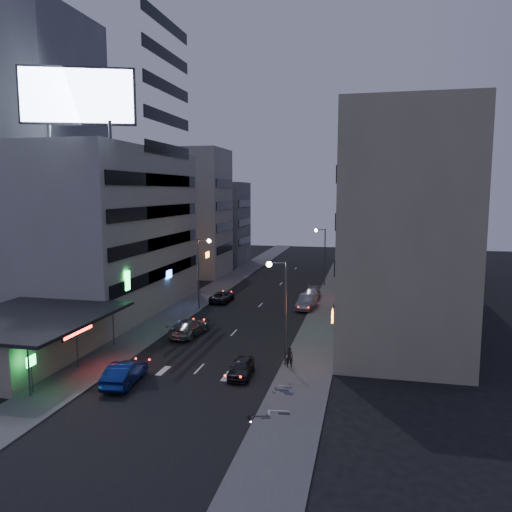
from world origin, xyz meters
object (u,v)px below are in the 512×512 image
(scooter_black_a, at_px, (270,407))
(scooter_black_b, at_px, (289,383))
(road_car_silver, at_px, (189,327))
(road_car_blue, at_px, (125,373))
(parked_car_right_far, at_px, (312,294))
(person, at_px, (289,357))
(parked_car_right_near, at_px, (241,367))
(scooter_silver_a, at_px, (290,402))
(scooter_blue, at_px, (294,386))
(parked_car_right_mid, at_px, (307,302))
(parked_car_left, at_px, (222,297))
(scooter_silver_b, at_px, (293,379))

(scooter_black_a, xyz_separation_m, scooter_black_b, (0.54, 4.08, -0.01))
(road_car_silver, bearing_deg, road_car_blue, 94.78)
(parked_car_right_far, xyz_separation_m, person, (1.07, -24.94, 0.24))
(parked_car_right_far, relative_size, scooter_black_b, 2.85)
(parked_car_right_far, relative_size, road_car_silver, 0.85)
(parked_car_right_near, relative_size, person, 2.44)
(scooter_silver_a, distance_m, scooter_blue, 2.70)
(parked_car_right_mid, xyz_separation_m, parked_car_left, (-10.52, 1.46, -0.15))
(person, bearing_deg, scooter_black_a, 85.05)
(scooter_blue, xyz_separation_m, scooter_black_b, (-0.43, 0.54, -0.01))
(parked_car_left, xyz_separation_m, scooter_black_b, (12.29, -25.37, -0.03))
(road_car_silver, distance_m, scooter_blue, 16.38)
(parked_car_left, bearing_deg, scooter_silver_b, 117.20)
(scooter_black_a, height_order, scooter_silver_a, scooter_silver_a)
(parked_car_left, distance_m, scooter_black_a, 31.71)
(road_car_blue, relative_size, scooter_silver_a, 2.50)
(road_car_blue, bearing_deg, road_car_silver, -96.29)
(road_car_silver, xyz_separation_m, person, (10.54, -6.66, 0.12))
(parked_car_right_far, xyz_separation_m, road_car_blue, (-9.68, -30.48, 0.13))
(scooter_black_a, distance_m, scooter_blue, 3.68)
(road_car_silver, xyz_separation_m, scooter_silver_a, (11.77, -14.21, -0.07))
(scooter_black_a, relative_size, scooter_silver_b, 1.02)
(parked_car_right_mid, height_order, parked_car_right_far, parked_car_right_mid)
(parked_car_left, relative_size, scooter_silver_b, 2.87)
(parked_car_right_far, distance_m, scooter_silver_b, 28.64)
(road_car_silver, bearing_deg, scooter_silver_b, 143.57)
(person, bearing_deg, scooter_black_b, 92.99)
(road_car_blue, distance_m, scooter_blue, 11.88)
(road_car_blue, bearing_deg, scooter_silver_b, -175.95)
(parked_car_left, bearing_deg, person, 119.37)
(parked_car_left, relative_size, parked_car_right_far, 1.01)
(road_car_silver, distance_m, scooter_black_b, 15.70)
(parked_car_left, distance_m, person, 24.04)
(scooter_black_a, xyz_separation_m, scooter_silver_a, (1.09, 0.85, 0.09))
(parked_car_right_near, bearing_deg, parked_car_left, 106.74)
(parked_car_right_mid, distance_m, road_car_silver, 16.01)
(scooter_black_b, bearing_deg, road_car_silver, 38.60)
(parked_car_left, relative_size, scooter_black_a, 2.82)
(person, bearing_deg, scooter_silver_b, 96.68)
(parked_car_right_mid, relative_size, scooter_silver_a, 2.50)
(scooter_blue, height_order, scooter_black_b, scooter_blue)
(road_car_blue, distance_m, scooter_silver_b, 11.72)
(scooter_black_b, height_order, scooter_silver_b, scooter_silver_b)
(parked_car_right_mid, bearing_deg, parked_car_left, 176.94)
(road_car_blue, relative_size, road_car_silver, 0.89)
(parked_car_right_mid, bearing_deg, scooter_silver_b, -80.48)
(parked_car_right_near, distance_m, road_car_blue, 8.23)
(parked_car_left, bearing_deg, road_car_silver, 94.75)
(parked_car_right_far, height_order, scooter_silver_b, parked_car_right_far)
(parked_car_right_near, bearing_deg, parked_car_right_mid, 81.44)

